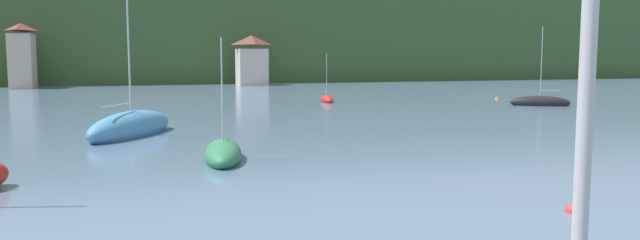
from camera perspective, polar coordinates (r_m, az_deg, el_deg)
name	(u,v)px	position (r m, az deg, el deg)	size (l,w,h in m)	color
wooded_hillside	(221,45)	(142.42, -9.49, 7.09)	(352.00, 70.10, 39.85)	#38562D
shore_building_westcentral	(22,57)	(96.30, -26.68, 5.45)	(3.24, 6.10, 9.33)	#BCB29E
shore_building_central	(252,61)	(96.55, -6.57, 5.65)	(4.80, 4.52, 7.95)	beige
sailboat_mid_0	(223,154)	(26.22, -9.29, -3.23)	(2.43, 5.31, 5.64)	#2D754C
sailboat_mid_1	(131,128)	(35.54, -17.66, -0.72)	(5.95, 8.01, 8.81)	teal
sailboat_far_6	(327,100)	(59.80, 0.63, 1.97)	(1.79, 4.15, 5.12)	red
sailboat_far_10	(540,102)	(58.60, 20.36, 1.59)	(5.33, 4.00, 7.61)	black
mooring_buoy_near	(573,212)	(18.87, 23.14, -8.11)	(0.48, 0.48, 0.48)	red
mooring_buoy_mid	(497,99)	(66.61, 16.61, 1.95)	(0.41, 0.41, 0.41)	orange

